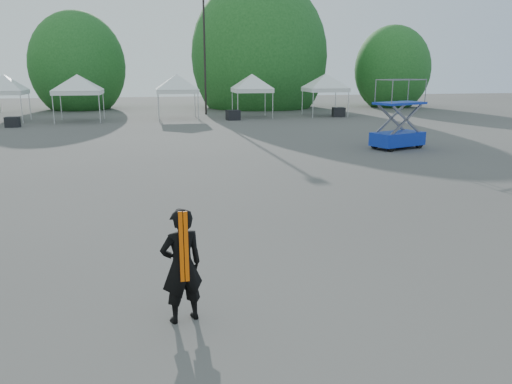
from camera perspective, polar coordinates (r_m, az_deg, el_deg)
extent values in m
plane|color=#474442|center=(10.72, -4.09, -6.42)|extent=(120.00, 120.00, 0.00)
cylinder|color=black|center=(42.20, -5.89, 15.25)|extent=(0.16, 0.16, 9.50)
cylinder|color=#382314|center=(50.50, -19.45, 10.22)|extent=(0.36, 0.36, 2.27)
ellipsoid|color=#1C551C|center=(50.43, -19.71, 13.39)|extent=(4.16, 4.16, 4.78)
cylinder|color=#382314|center=(50.09, 0.36, 11.27)|extent=(0.36, 0.36, 2.80)
ellipsoid|color=#1C551C|center=(50.05, 0.37, 15.22)|extent=(5.12, 5.12, 5.89)
cylinder|color=#382314|center=(52.48, 15.11, 10.54)|extent=(0.36, 0.36, 2.10)
ellipsoid|color=#1C551C|center=(52.41, 15.29, 13.36)|extent=(3.84, 3.84, 4.42)
cylinder|color=silver|center=(38.68, -25.22, 8.59)|extent=(0.06, 0.06, 2.00)
cylinder|color=silver|center=(41.10, -24.43, 8.91)|extent=(0.06, 0.06, 2.00)
cube|color=white|center=(40.13, -26.72, 10.13)|extent=(2.69, 2.69, 0.30)
pyramid|color=white|center=(40.10, -26.91, 11.91)|extent=(3.80, 3.80, 1.10)
cylinder|color=silver|center=(37.30, -22.16, 8.73)|extent=(0.06, 0.06, 2.00)
cylinder|color=silver|center=(36.86, -17.44, 9.07)|extent=(0.06, 0.06, 2.00)
cylinder|color=silver|center=(40.30, -21.39, 9.12)|extent=(0.06, 0.06, 2.00)
cylinder|color=silver|center=(39.90, -17.02, 9.42)|extent=(0.06, 0.06, 2.00)
cube|color=white|center=(38.50, -19.64, 10.70)|extent=(3.26, 3.26, 0.30)
pyramid|color=white|center=(38.46, -19.79, 12.55)|extent=(4.60, 4.60, 1.10)
cylinder|color=silver|center=(37.24, -11.06, 9.48)|extent=(0.06, 0.06, 2.00)
cylinder|color=silver|center=(37.37, -6.62, 9.66)|extent=(0.06, 0.06, 2.00)
cylinder|color=silver|center=(40.09, -11.11, 9.78)|extent=(0.06, 0.06, 2.00)
cylinder|color=silver|center=(40.21, -6.98, 9.95)|extent=(0.06, 0.06, 2.00)
cube|color=white|center=(38.64, -9.01, 11.33)|extent=(3.05, 3.05, 0.30)
pyramid|color=white|center=(38.61, -9.08, 13.18)|extent=(4.32, 4.32, 1.10)
cylinder|color=silver|center=(37.92, -2.09, 9.80)|extent=(0.06, 0.06, 2.00)
cylinder|color=silver|center=(38.45, 1.93, 9.86)|extent=(0.06, 0.06, 2.00)
cylinder|color=silver|center=(40.58, -2.73, 10.07)|extent=(0.06, 0.06, 2.00)
cylinder|color=silver|center=(41.07, 1.05, 10.13)|extent=(0.06, 0.06, 2.00)
cube|color=white|center=(39.42, -0.46, 11.54)|extent=(2.89, 2.89, 0.30)
pyramid|color=white|center=(39.39, -0.47, 13.36)|extent=(4.09, 4.09, 1.10)
cylinder|color=silver|center=(39.24, 6.53, 9.86)|extent=(0.06, 0.06, 2.00)
cylinder|color=silver|center=(40.22, 10.51, 9.82)|extent=(0.06, 0.06, 2.00)
cylinder|color=silver|center=(42.00, 5.31, 10.15)|extent=(0.06, 0.06, 2.00)
cylinder|color=silver|center=(42.91, 9.06, 10.12)|extent=(0.06, 0.06, 2.00)
cube|color=white|center=(41.01, 7.90, 11.51)|extent=(3.09, 3.09, 0.30)
pyramid|color=white|center=(40.98, 7.96, 13.25)|extent=(4.37, 4.37, 1.10)
imported|color=black|center=(7.54, -8.50, -8.33)|extent=(0.74, 0.60, 1.77)
cube|color=#FF5C05|center=(7.25, -8.52, -6.26)|extent=(0.14, 0.02, 1.06)
cube|color=#0D21AE|center=(24.85, 15.86, 5.89)|extent=(2.79, 2.04, 0.63)
cube|color=#0D21AE|center=(24.69, 16.12, 9.73)|extent=(2.67, 1.96, 0.10)
cylinder|color=black|center=(23.86, 15.18, 4.93)|extent=(0.41, 0.28, 0.38)
cylinder|color=black|center=(25.25, 18.15, 5.19)|extent=(0.41, 0.28, 0.38)
cylinder|color=black|center=(24.58, 13.42, 5.28)|extent=(0.41, 0.28, 0.38)
cylinder|color=black|center=(25.93, 16.39, 5.53)|extent=(0.41, 0.28, 0.38)
cube|color=black|center=(36.42, -26.06, 7.19)|extent=(0.86, 0.67, 0.67)
cube|color=black|center=(37.43, -2.64, 8.77)|extent=(1.06, 0.89, 0.74)
cube|color=black|center=(40.57, 9.42, 9.00)|extent=(1.01, 0.82, 0.73)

